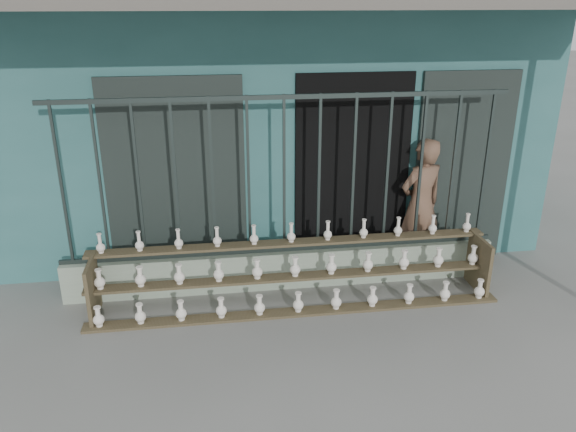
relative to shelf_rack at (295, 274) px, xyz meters
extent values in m
plane|color=slate|center=(-0.06, -0.89, -0.36)|extent=(60.00, 60.00, 0.00)
cube|color=#316867|center=(-0.06, 3.41, 1.24)|extent=(7.00, 5.00, 3.20)
cube|color=black|center=(0.84, 0.93, 0.84)|extent=(1.40, 0.12, 2.40)
cube|color=black|center=(-1.26, 0.89, 0.84)|extent=(1.60, 0.08, 2.40)
cube|color=black|center=(2.24, 0.89, 0.84)|extent=(1.20, 0.08, 2.40)
cube|color=#59544C|center=(-0.06, 0.31, 2.79)|extent=(7.40, 2.00, 0.12)
cube|color=#9BAD95|center=(-0.06, 0.41, -0.13)|extent=(5.00, 0.20, 0.45)
cube|color=#283330|center=(-2.41, 0.41, 0.99)|extent=(0.03, 0.03, 1.80)
cube|color=#283330|center=(-2.02, 0.41, 0.99)|extent=(0.03, 0.03, 1.80)
cube|color=#283330|center=(-1.63, 0.41, 0.99)|extent=(0.03, 0.03, 1.80)
cube|color=#283330|center=(-1.23, 0.41, 0.99)|extent=(0.03, 0.03, 1.80)
cube|color=#283330|center=(-0.84, 0.41, 0.99)|extent=(0.03, 0.03, 1.80)
cube|color=#283330|center=(-0.45, 0.41, 0.99)|extent=(0.03, 0.03, 1.80)
cube|color=#283330|center=(-0.06, 0.41, 0.99)|extent=(0.03, 0.03, 1.80)
cube|color=#283330|center=(0.33, 0.41, 0.99)|extent=(0.03, 0.03, 1.80)
cube|color=#283330|center=(0.72, 0.41, 0.99)|extent=(0.03, 0.03, 1.80)
cube|color=#283330|center=(1.12, 0.41, 0.99)|extent=(0.03, 0.03, 1.80)
cube|color=#283330|center=(1.51, 0.41, 0.99)|extent=(0.03, 0.03, 1.80)
cube|color=#283330|center=(1.90, 0.41, 0.99)|extent=(0.03, 0.03, 1.80)
cube|color=#283330|center=(2.29, 0.41, 0.99)|extent=(0.03, 0.03, 1.80)
cube|color=#283330|center=(-0.06, 0.41, 1.86)|extent=(5.00, 0.04, 0.05)
cube|color=#283330|center=(-0.06, 0.41, 0.12)|extent=(5.00, 0.04, 0.05)
cube|color=brown|center=(0.00, -0.24, -0.34)|extent=(4.50, 0.18, 0.03)
cube|color=brown|center=(0.00, 0.01, -0.04)|extent=(4.50, 0.18, 0.03)
cube|color=brown|center=(0.00, 0.26, 0.26)|extent=(4.50, 0.18, 0.03)
cube|color=brown|center=(-2.15, 0.01, -0.04)|extent=(0.04, 0.55, 0.64)
cube|color=brown|center=(2.15, 0.01, -0.04)|extent=(0.04, 0.55, 0.64)
imported|color=brown|center=(1.67, 0.71, 0.47)|extent=(0.70, 0.57, 1.65)
camera|label=1|loc=(-0.86, -5.44, 2.83)|focal=35.00mm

